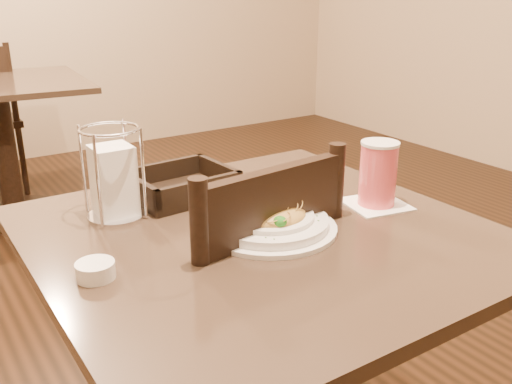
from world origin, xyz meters
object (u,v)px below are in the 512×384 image
background_table (1,127)px  drink_glass (378,174)px  butter_ramekin (95,270)px  bread_basket (181,187)px  main_table (261,329)px  side_plate (290,186)px  napkin_caddy (114,179)px  dining_chair_near (236,321)px  pasta_bowl (269,219)px

background_table → drink_glass: drink_glass is taller
drink_glass → butter_ramekin: drink_glass is taller
bread_basket → butter_ramekin: bearing=-136.9°
main_table → bread_basket: bearing=99.8°
side_plate → butter_ramekin: bearing=-161.2°
background_table → side_plate: size_ratio=7.03×
background_table → napkin_caddy: napkin_caddy is taller
main_table → butter_ramekin: (-0.36, -0.01, 0.26)m
main_table → dining_chair_near: (-0.01, 0.09, -0.02)m
dining_chair_near → drink_glass: dining_chair_near is taller
dining_chair_near → background_table: bearing=-93.6°
dining_chair_near → side_plate: size_ratio=6.70×
main_table → butter_ramekin: butter_ramekin is taller
background_table → bread_basket: bread_basket is taller
main_table → napkin_caddy: bearing=133.1°
main_table → butter_ramekin: 0.44m
main_table → side_plate: size_ratio=6.48×
main_table → side_plate: bearing=41.1°
napkin_caddy → butter_ramekin: bearing=-117.6°
drink_glass → pasta_bowl: bearing=176.7°
background_table → drink_glass: bearing=-80.1°
pasta_bowl → drink_glass: size_ratio=2.00×
dining_chair_near → side_plate: 0.36m
dining_chair_near → butter_ramekin: (-0.35, -0.10, 0.28)m
drink_glass → bread_basket: 0.47m
bread_basket → dining_chair_near: bearing=-78.7°
background_table → bread_basket: size_ratio=3.97×
side_plate → napkin_caddy: bearing=172.2°
drink_glass → bread_basket: bearing=139.3°
napkin_caddy → side_plate: size_ratio=1.48×
pasta_bowl → butter_ramekin: (-0.37, -0.00, -0.01)m
napkin_caddy → background_table: bearing=86.9°
background_table → napkin_caddy: (-0.12, -2.12, 0.33)m
background_table → main_table: bearing=-87.3°
dining_chair_near → drink_glass: size_ratio=5.91×
main_table → napkin_caddy: 0.47m
background_table → dining_chair_near: size_ratio=1.05×
pasta_bowl → dining_chair_near: bearing=104.2°
bread_basket → main_table: bearing=-80.2°
side_plate → butter_ramekin: size_ratio=2.01×
dining_chair_near → napkin_caddy: size_ratio=4.54×
dining_chair_near → side_plate: dining_chair_near is taller
drink_glass → bread_basket: size_ratio=0.64×
main_table → napkin_caddy: napkin_caddy is taller
main_table → bread_basket: size_ratio=3.66×
main_table → dining_chair_near: dining_chair_near is taller
bread_basket → napkin_caddy: 0.19m
main_table → drink_glass: bearing=-4.7°
dining_chair_near → butter_ramekin: size_ratio=13.44×
main_table → drink_glass: drink_glass is taller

